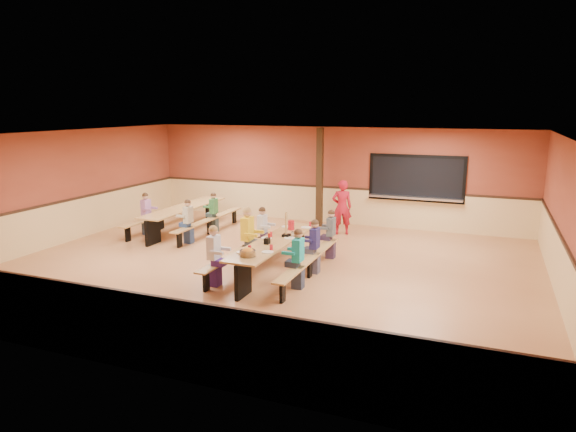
% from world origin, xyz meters
% --- Properties ---
extents(ground, '(12.00, 12.00, 0.00)m').
position_xyz_m(ground, '(0.00, 0.00, 0.00)').
color(ground, '#9D623B').
rests_on(ground, ground).
extents(room_envelope, '(12.04, 10.04, 3.02)m').
position_xyz_m(room_envelope, '(0.00, 0.00, 0.69)').
color(room_envelope, brown).
rests_on(room_envelope, ground).
extents(kitchen_pass_through, '(2.78, 0.28, 1.38)m').
position_xyz_m(kitchen_pass_through, '(2.60, 4.96, 1.49)').
color(kitchen_pass_through, black).
rests_on(kitchen_pass_through, ground).
extents(structural_post, '(0.18, 0.18, 3.00)m').
position_xyz_m(structural_post, '(-0.20, 4.40, 1.50)').
color(structural_post, black).
rests_on(structural_post, ground).
extents(cafeteria_table_main, '(1.91, 3.70, 0.74)m').
position_xyz_m(cafeteria_table_main, '(0.31, -0.32, 0.53)').
color(cafeteria_table_main, '#AC8044').
rests_on(cafeteria_table_main, ground).
extents(cafeteria_table_second, '(1.91, 3.70, 0.74)m').
position_xyz_m(cafeteria_table_second, '(-3.65, 2.25, 0.53)').
color(cafeteria_table_second, '#AC8044').
rests_on(cafeteria_table_second, ground).
extents(seated_child_white_left, '(0.39, 0.32, 1.25)m').
position_xyz_m(seated_child_white_left, '(-0.52, -1.53, 0.62)').
color(seated_child_white_left, silver).
rests_on(seated_child_white_left, ground).
extents(seated_adult_yellow, '(0.43, 0.35, 1.34)m').
position_xyz_m(seated_adult_yellow, '(-0.52, 0.03, 0.67)').
color(seated_adult_yellow, yellow).
rests_on(seated_adult_yellow, ground).
extents(seated_child_grey_left, '(0.36, 0.29, 1.19)m').
position_xyz_m(seated_child_grey_left, '(-0.52, 0.86, 0.60)').
color(seated_child_grey_left, silver).
rests_on(seated_child_grey_left, ground).
extents(seated_child_teal_right, '(0.37, 0.31, 1.22)m').
position_xyz_m(seated_child_teal_right, '(1.13, -1.04, 0.61)').
color(seated_child_teal_right, teal).
rests_on(seated_child_teal_right, ground).
extents(seated_child_navy_right, '(0.36, 0.29, 1.19)m').
position_xyz_m(seated_child_navy_right, '(1.13, 0.00, 0.59)').
color(seated_child_navy_right, '#221D52').
rests_on(seated_child_navy_right, ground).
extents(seated_child_char_right, '(0.35, 0.29, 1.18)m').
position_xyz_m(seated_child_char_right, '(1.13, 1.23, 0.59)').
color(seated_child_char_right, '#4A4F53').
rests_on(seated_child_char_right, ground).
extents(seated_child_purple_sec, '(0.36, 0.30, 1.19)m').
position_xyz_m(seated_child_purple_sec, '(-4.48, 1.55, 0.60)').
color(seated_child_purple_sec, '#A0689D').
rests_on(seated_child_purple_sec, ground).
extents(seated_child_green_sec, '(0.34, 0.28, 1.15)m').
position_xyz_m(seated_child_green_sec, '(-2.83, 2.53, 0.57)').
color(seated_child_green_sec, '#398346').
rests_on(seated_child_green_sec, ground).
extents(seated_child_tan_sec, '(0.35, 0.29, 1.18)m').
position_xyz_m(seated_child_tan_sec, '(-2.83, 1.16, 0.59)').
color(seated_child_tan_sec, '#B1AA8D').
rests_on(seated_child_tan_sec, ground).
extents(standing_woman, '(0.68, 0.57, 1.58)m').
position_xyz_m(standing_woman, '(0.73, 3.64, 0.79)').
color(standing_woman, '#AC1324').
rests_on(standing_woman, ground).
extents(punch_pitcher, '(0.16, 0.16, 0.22)m').
position_xyz_m(punch_pitcher, '(0.29, 0.75, 0.85)').
color(punch_pitcher, red).
rests_on(punch_pitcher, cafeteria_table_main).
extents(chip_bowl, '(0.32, 0.32, 0.15)m').
position_xyz_m(chip_bowl, '(0.29, -1.61, 0.81)').
color(chip_bowl, gold).
rests_on(chip_bowl, cafeteria_table_main).
extents(napkin_dispenser, '(0.10, 0.14, 0.13)m').
position_xyz_m(napkin_dispenser, '(0.27, -0.64, 0.80)').
color(napkin_dispenser, black).
rests_on(napkin_dispenser, cafeteria_table_main).
extents(condiment_mustard, '(0.06, 0.06, 0.17)m').
position_xyz_m(condiment_mustard, '(0.19, -0.34, 0.82)').
color(condiment_mustard, yellow).
rests_on(condiment_mustard, cafeteria_table_main).
extents(condiment_ketchup, '(0.06, 0.06, 0.17)m').
position_xyz_m(condiment_ketchup, '(0.22, -0.39, 0.82)').
color(condiment_ketchup, '#B2140F').
rests_on(condiment_ketchup, cafeteria_table_main).
extents(table_paddle, '(0.16, 0.16, 0.56)m').
position_xyz_m(table_paddle, '(0.42, 0.09, 0.88)').
color(table_paddle, black).
rests_on(table_paddle, cafeteria_table_main).
extents(place_settings, '(0.65, 3.30, 0.11)m').
position_xyz_m(place_settings, '(0.31, -0.32, 0.80)').
color(place_settings, beige).
rests_on(place_settings, cafeteria_table_main).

